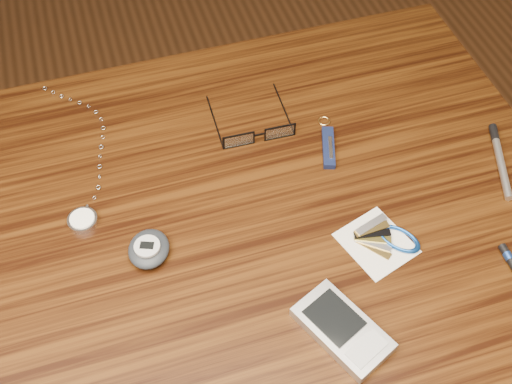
% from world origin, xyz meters
% --- Properties ---
extents(desk, '(1.00, 0.70, 0.75)m').
position_xyz_m(desk, '(0.00, 0.00, 0.65)').
color(desk, '#341A08').
rests_on(desk, ground).
extents(eyeglasses, '(0.12, 0.12, 0.03)m').
position_xyz_m(eyeglasses, '(0.08, 0.12, 0.76)').
color(eyeglasses, black).
rests_on(eyeglasses, desk).
extents(gold_ring, '(0.02, 0.02, 0.00)m').
position_xyz_m(gold_ring, '(0.20, 0.12, 0.75)').
color(gold_ring, '#F0C069').
rests_on(gold_ring, desk).
extents(pocket_watch, '(0.09, 0.32, 0.01)m').
position_xyz_m(pocket_watch, '(-0.20, 0.05, 0.76)').
color(pocket_watch, silver).
rests_on(pocket_watch, desk).
extents(pda_phone, '(0.11, 0.14, 0.02)m').
position_xyz_m(pda_phone, '(0.09, -0.23, 0.76)').
color(pda_phone, '#AFB0B4').
rests_on(pda_phone, desk).
extents(pedometer, '(0.08, 0.08, 0.03)m').
position_xyz_m(pedometer, '(-0.12, -0.04, 0.76)').
color(pedometer, '#20242C').
rests_on(pedometer, desk).
extents(notepad_keys, '(0.12, 0.11, 0.01)m').
position_xyz_m(notepad_keys, '(0.20, -0.12, 0.75)').
color(notepad_keys, silver).
rests_on(notepad_keys, desk).
extents(pocket_knife, '(0.04, 0.08, 0.01)m').
position_xyz_m(pocket_knife, '(0.18, 0.06, 0.75)').
color(pocket_knife, '#121639').
rests_on(pocket_knife, desk).
extents(silver_pen, '(0.06, 0.14, 0.01)m').
position_xyz_m(silver_pen, '(0.42, -0.03, 0.76)').
color(silver_pen, silver).
rests_on(silver_pen, desk).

